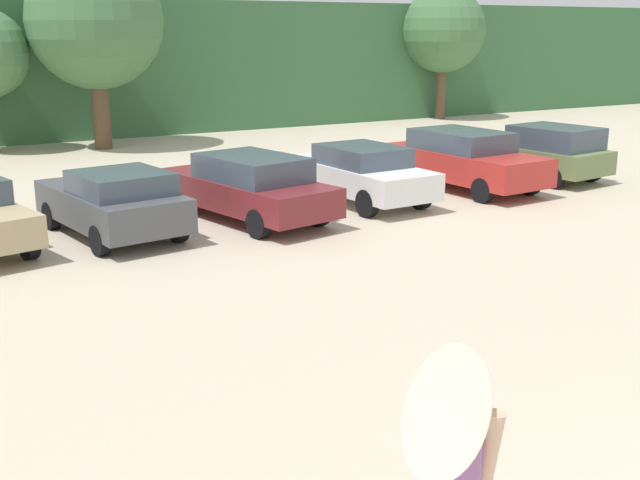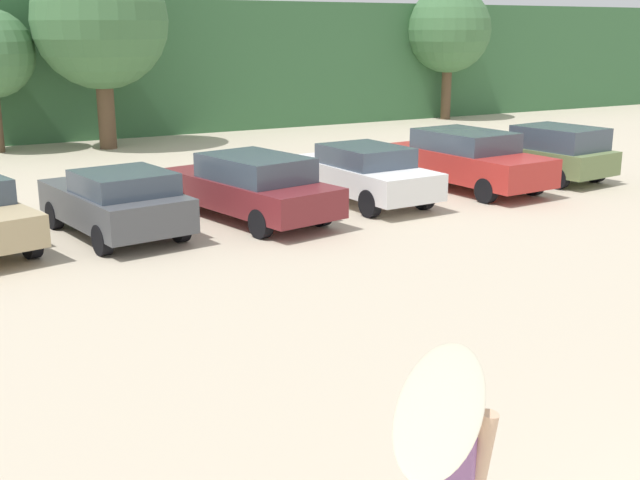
{
  "view_description": "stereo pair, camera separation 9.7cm",
  "coord_description": "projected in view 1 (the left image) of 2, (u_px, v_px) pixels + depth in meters",
  "views": [
    {
      "loc": [
        -5.98,
        -1.98,
        4.21
      ],
      "look_at": [
        -0.6,
        7.38,
        1.33
      ],
      "focal_mm": 44.46,
      "sensor_mm": 36.0,
      "label": 1
    },
    {
      "loc": [
        -5.89,
        -2.03,
        4.21
      ],
      "look_at": [
        -0.6,
        7.38,
        1.33
      ],
      "focal_mm": 44.46,
      "sensor_mm": 36.0,
      "label": 2
    }
  ],
  "objects": [
    {
      "name": "hillside_ridge",
      "position": [
        14.0,
        65.0,
        34.48
      ],
      "size": [
        108.0,
        12.0,
        5.37
      ],
      "primitive_type": "cube",
      "color": "#38663D",
      "rests_on": "ground_plane"
    },
    {
      "name": "tree_center",
      "position": [
        95.0,
        22.0,
        27.66
      ],
      "size": [
        4.76,
        4.76,
        6.87
      ],
      "color": "brown",
      "rests_on": "ground_plane"
    },
    {
      "name": "tree_center_left",
      "position": [
        443.0,
        30.0,
        37.31
      ],
      "size": [
        3.98,
        3.98,
        6.17
      ],
      "color": "brown",
      "rests_on": "ground_plane"
    },
    {
      "name": "parked_car_dark_gray",
      "position": [
        113.0,
        202.0,
        16.42
      ],
      "size": [
        2.38,
        4.22,
        1.44
      ],
      "rotation": [
        0.0,
        0.0,
        1.71
      ],
      "color": "#4C4F54",
      "rests_on": "ground_plane"
    },
    {
      "name": "parked_car_maroon",
      "position": [
        248.0,
        186.0,
        17.88
      ],
      "size": [
        2.69,
        5.05,
        1.5
      ],
      "rotation": [
        0.0,
        0.0,
        1.76
      ],
      "color": "maroon",
      "rests_on": "ground_plane"
    },
    {
      "name": "parked_car_white",
      "position": [
        359.0,
        173.0,
        19.7
      ],
      "size": [
        2.0,
        4.56,
        1.44
      ],
      "rotation": [
        0.0,
        0.0,
        1.62
      ],
      "color": "white",
      "rests_on": "ground_plane"
    },
    {
      "name": "parked_car_red",
      "position": [
        464.0,
        159.0,
        21.37
      ],
      "size": [
        2.24,
        4.85,
        1.57
      ],
      "rotation": [
        0.0,
        0.0,
        1.64
      ],
      "color": "#B72D28",
      "rests_on": "ground_plane"
    },
    {
      "name": "parked_car_olive_green",
      "position": [
        540.0,
        151.0,
        22.8
      ],
      "size": [
        2.34,
        4.47,
        1.57
      ],
      "rotation": [
        0.0,
        0.0,
        1.69
      ],
      "color": "#6B7F4C",
      "rests_on": "ground_plane"
    },
    {
      "name": "surfboard_cream",
      "position": [
        448.0,
        400.0,
        5.57
      ],
      "size": [
        1.95,
        2.03,
        0.12
      ],
      "rotation": [
        0.0,
        0.0,
        3.96
      ],
      "color": "beige"
    }
  ]
}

